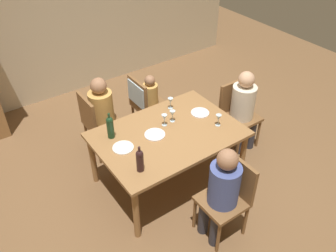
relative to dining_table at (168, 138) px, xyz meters
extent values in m
plane|color=brown|center=(0.00, 0.00, -0.66)|extent=(10.00, 10.00, 0.00)
cube|color=beige|center=(0.00, 2.77, 0.69)|extent=(6.40, 0.12, 2.70)
cube|color=olive|center=(0.00, 0.00, 0.06)|extent=(1.65, 1.15, 0.04)
cylinder|color=olive|center=(-0.76, -0.50, -0.31)|extent=(0.07, 0.07, 0.70)
cylinder|color=olive|center=(0.76, -0.50, -0.31)|extent=(0.07, 0.07, 0.70)
cylinder|color=olive|center=(-0.76, 0.50, -0.31)|extent=(0.07, 0.07, 0.70)
cylinder|color=olive|center=(0.76, 0.50, -0.31)|extent=(0.07, 0.07, 0.70)
cylinder|color=brown|center=(1.40, -0.19, -0.44)|extent=(0.04, 0.04, 0.44)
cylinder|color=brown|center=(1.02, -0.19, -0.44)|extent=(0.04, 0.04, 0.44)
cylinder|color=brown|center=(1.40, 0.19, -0.44)|extent=(0.04, 0.04, 0.44)
cylinder|color=brown|center=(1.02, 0.19, -0.44)|extent=(0.04, 0.04, 0.44)
cube|color=brown|center=(1.21, 0.00, -0.20)|extent=(0.44, 0.44, 0.04)
cube|color=brown|center=(1.21, 0.20, 0.04)|extent=(0.44, 0.04, 0.44)
cylinder|color=brown|center=(-0.19, -1.14, -0.44)|extent=(0.04, 0.04, 0.44)
cylinder|color=brown|center=(-0.19, -0.76, -0.44)|extent=(0.04, 0.04, 0.44)
cylinder|color=brown|center=(0.19, -1.14, -0.44)|extent=(0.04, 0.04, 0.44)
cylinder|color=brown|center=(0.19, -0.76, -0.44)|extent=(0.04, 0.04, 0.44)
cube|color=brown|center=(0.00, -0.95, -0.20)|extent=(0.44, 0.44, 0.04)
cube|color=brown|center=(0.20, -0.95, 0.04)|extent=(0.04, 0.44, 0.44)
cylinder|color=brown|center=(-0.18, 1.14, -0.44)|extent=(0.04, 0.04, 0.44)
cylinder|color=brown|center=(-0.18, 0.76, -0.44)|extent=(0.04, 0.04, 0.44)
cylinder|color=brown|center=(-0.56, 1.14, -0.44)|extent=(0.04, 0.04, 0.44)
cylinder|color=brown|center=(-0.56, 0.76, -0.44)|extent=(0.04, 0.04, 0.44)
cube|color=brown|center=(-0.37, 0.95, -0.20)|extent=(0.44, 0.44, 0.04)
cube|color=brown|center=(-0.57, 0.95, 0.04)|extent=(0.04, 0.44, 0.44)
cylinder|color=brown|center=(0.56, 1.14, -0.44)|extent=(0.04, 0.04, 0.44)
cylinder|color=brown|center=(0.56, 0.76, -0.44)|extent=(0.04, 0.04, 0.44)
cylinder|color=brown|center=(0.18, 1.14, -0.44)|extent=(0.04, 0.04, 0.44)
cylinder|color=brown|center=(0.18, 0.76, -0.44)|extent=(0.04, 0.04, 0.44)
cube|color=brown|center=(0.37, 0.95, -0.20)|extent=(0.44, 0.44, 0.04)
cube|color=brown|center=(0.17, 0.95, 0.04)|extent=(0.04, 0.44, 0.44)
cube|color=#ADC6D6|center=(0.17, 0.95, 0.06)|extent=(0.07, 0.40, 0.31)
cylinder|color=#33333D|center=(1.30, -0.15, -0.43)|extent=(0.12, 0.12, 0.46)
cylinder|color=#33333D|center=(1.11, -0.15, -0.43)|extent=(0.12, 0.12, 0.46)
cylinder|color=beige|center=(1.21, 0.00, 0.04)|extent=(0.31, 0.31, 0.48)
sphere|color=tan|center=(1.21, 0.00, 0.38)|extent=(0.21, 0.21, 0.21)
cylinder|color=#33333D|center=(-0.15, -1.05, -0.43)|extent=(0.11, 0.11, 0.46)
cylinder|color=#33333D|center=(-0.15, -0.86, -0.43)|extent=(0.11, 0.11, 0.46)
cylinder|color=#475699|center=(0.00, -0.95, 0.03)|extent=(0.31, 0.31, 0.48)
sphere|color=#996B4C|center=(0.00, -0.95, 0.38)|extent=(0.21, 0.21, 0.21)
cylinder|color=#33333D|center=(-0.23, 1.05, -0.43)|extent=(0.11, 0.11, 0.46)
cylinder|color=#33333D|center=(-0.23, 0.86, -0.43)|extent=(0.11, 0.11, 0.46)
cylinder|color=tan|center=(-0.37, 0.95, 0.03)|extent=(0.31, 0.31, 0.47)
sphere|color=#996B4C|center=(-0.37, 0.95, 0.37)|extent=(0.20, 0.20, 0.20)
cylinder|color=#33333D|center=(0.47, 1.02, -0.43)|extent=(0.08, 0.08, 0.46)
cylinder|color=#33333D|center=(0.47, 0.89, -0.43)|extent=(0.08, 0.08, 0.46)
cylinder|color=tan|center=(0.37, 0.95, -0.04)|extent=(0.22, 0.22, 0.33)
sphere|color=#996B4C|center=(0.37, 0.95, 0.20)|extent=(0.14, 0.14, 0.14)
cylinder|color=#19381E|center=(-0.57, 0.31, 0.19)|extent=(0.08, 0.08, 0.22)
sphere|color=#19381E|center=(-0.57, 0.31, 0.31)|extent=(0.08, 0.08, 0.08)
cylinder|color=#19381E|center=(-0.57, 0.31, 0.36)|extent=(0.03, 0.03, 0.08)
cylinder|color=black|center=(-0.58, -0.34, 0.18)|extent=(0.08, 0.08, 0.20)
sphere|color=black|center=(-0.58, -0.34, 0.29)|extent=(0.08, 0.08, 0.08)
cylinder|color=black|center=(-0.58, -0.34, 0.34)|extent=(0.03, 0.03, 0.08)
cylinder|color=silver|center=(0.57, -0.22, 0.08)|extent=(0.06, 0.06, 0.00)
cylinder|color=silver|center=(0.57, -0.22, 0.12)|extent=(0.01, 0.01, 0.07)
cone|color=silver|center=(0.57, -0.22, 0.19)|extent=(0.07, 0.07, 0.07)
cylinder|color=silver|center=(0.32, 0.40, 0.08)|extent=(0.06, 0.06, 0.00)
cylinder|color=silver|center=(0.32, 0.40, 0.12)|extent=(0.01, 0.01, 0.07)
cone|color=silver|center=(0.32, 0.40, 0.19)|extent=(0.07, 0.07, 0.07)
cylinder|color=silver|center=(0.18, 0.16, 0.08)|extent=(0.06, 0.06, 0.00)
cylinder|color=silver|center=(0.18, 0.16, 0.12)|extent=(0.01, 0.01, 0.07)
cone|color=silver|center=(0.18, 0.16, 0.19)|extent=(0.07, 0.07, 0.07)
cylinder|color=silver|center=(0.05, 0.15, 0.08)|extent=(0.06, 0.06, 0.00)
cylinder|color=silver|center=(0.05, 0.15, 0.12)|extent=(0.01, 0.01, 0.07)
cone|color=silver|center=(0.05, 0.15, 0.19)|extent=(0.07, 0.07, 0.07)
cylinder|color=white|center=(-0.55, 0.06, 0.08)|extent=(0.23, 0.23, 0.01)
cylinder|color=white|center=(-0.14, 0.06, 0.08)|extent=(0.24, 0.24, 0.01)
cylinder|color=white|center=(0.55, 0.09, 0.08)|extent=(0.23, 0.23, 0.01)
cube|color=brown|center=(0.72, 0.95, -0.55)|extent=(0.17, 0.30, 0.22)
camera|label=1|loc=(-1.85, -2.62, 2.60)|focal=37.98mm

